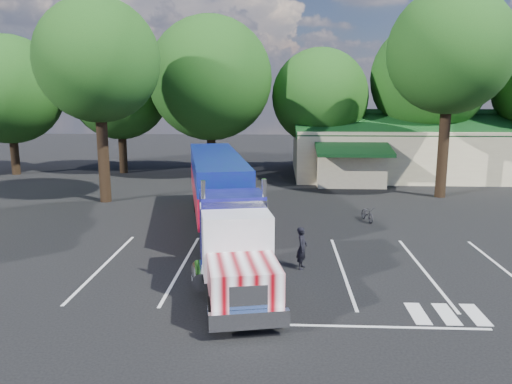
{
  "coord_description": "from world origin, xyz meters",
  "views": [
    {
      "loc": [
        0.68,
        -24.96,
        6.84
      ],
      "look_at": [
        -0.48,
        -0.51,
        2.0
      ],
      "focal_mm": 35.0,
      "sensor_mm": 36.0,
      "label": 1
    }
  ],
  "objects_px": {
    "semi_truck": "(220,193)",
    "woman": "(302,248)",
    "bicycle": "(367,214)",
    "silver_sedan": "(425,174)"
  },
  "relations": [
    {
      "from": "semi_truck",
      "to": "woman",
      "type": "height_order",
      "value": "semi_truck"
    },
    {
      "from": "woman",
      "to": "bicycle",
      "type": "relative_size",
      "value": 1.07
    },
    {
      "from": "semi_truck",
      "to": "woman",
      "type": "relative_size",
      "value": 11.08
    },
    {
      "from": "semi_truck",
      "to": "woman",
      "type": "distance_m",
      "value": 5.67
    },
    {
      "from": "bicycle",
      "to": "silver_sedan",
      "type": "distance_m",
      "value": 13.9
    },
    {
      "from": "silver_sedan",
      "to": "woman",
      "type": "bearing_deg",
      "value": 175.76
    },
    {
      "from": "bicycle",
      "to": "woman",
      "type": "bearing_deg",
      "value": -129.06
    },
    {
      "from": "woman",
      "to": "bicycle",
      "type": "xyz_separation_m",
      "value": [
        3.9,
        7.72,
        -0.43
      ]
    },
    {
      "from": "bicycle",
      "to": "silver_sedan",
      "type": "bearing_deg",
      "value": 49.87
    },
    {
      "from": "bicycle",
      "to": "silver_sedan",
      "type": "height_order",
      "value": "silver_sedan"
    }
  ]
}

